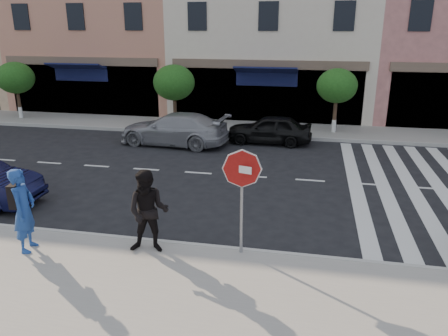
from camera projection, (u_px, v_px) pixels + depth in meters
ground at (232, 225)px, 11.75m from camera, size 120.00×120.00×0.00m
sidewalk_near at (197, 307)px, 8.24m from camera, size 60.00×4.50×0.15m
sidewalk_far at (272, 130)px, 21.96m from camera, size 60.00×3.00×0.15m
building_centre at (276, 17)px, 25.92m from camera, size 11.00×9.00×11.00m
street_tree_wa at (15, 78)px, 23.70m from camera, size 2.00×2.00×3.05m
street_tree_wb at (174, 83)px, 22.01m from camera, size 2.10×2.10×3.06m
street_tree_c at (337, 86)px, 20.49m from camera, size 1.90×1.90×3.04m
stop_sign at (242, 179)px, 9.49m from camera, size 0.85×0.27×2.47m
photographer at (24, 210)px, 9.90m from camera, size 0.60×0.80×1.97m
walker at (148, 212)px, 9.83m from camera, size 1.05×0.87×1.96m
car_far_left at (174, 129)px, 19.36m from camera, size 5.04×2.45×1.41m
car_far_mid at (269, 129)px, 19.61m from camera, size 3.79×1.59×1.28m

